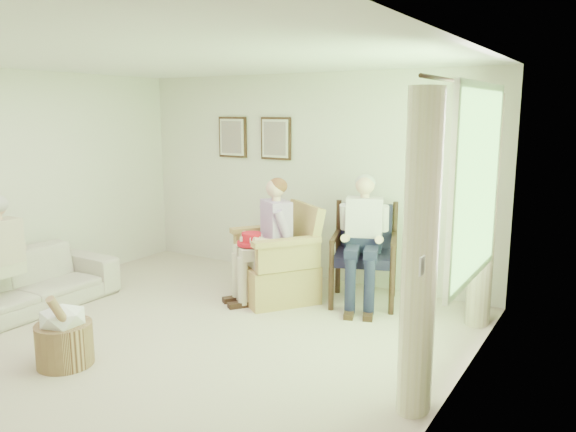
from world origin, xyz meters
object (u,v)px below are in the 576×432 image
Objects in this scene: wood_armchair at (367,250)px; person_dark at (362,230)px; person_wicker at (270,232)px; hatbox at (64,335)px; red_hat at (251,240)px; sofa at (17,285)px; wicker_armchair at (277,268)px.

person_dark is (0.00, -0.18, 0.26)m from wood_armchair.
hatbox is (-0.61, -2.28, -0.54)m from person_wicker.
wood_armchair is 1.11m from person_wicker.
person_dark is 1.22m from red_hat.
person_wicker is (2.11, 1.73, 0.50)m from sofa.
red_hat is at bearing -81.29° from wicker_armchair.
wicker_armchair is 1.05m from wood_armchair.
wood_armchair is at bearing 61.88° from hatbox.
sofa is at bearing -162.12° from wood_armchair.
person_wicker is 0.23m from red_hat.
sofa is 2.77m from person_wicker.
wood_armchair is 0.31m from person_dark.
person_wicker reaches higher than wicker_armchair.
wicker_armchair is 0.52× the size of sofa.
wicker_armchair is 1.57× the size of hatbox.
person_wicker is 2.42m from hatbox.
wood_armchair is at bearing 60.84° from wicker_armchair.
person_dark is at bearing 60.31° from hatbox.
wood_armchair is 1.57× the size of hatbox.
person_dark is at bearing -109.46° from wood_armchair.
sofa is 3.05× the size of hatbox.
hatbox is (1.50, -0.55, -0.04)m from sofa.
wicker_armchair is 0.76× the size of person_dark.
wicker_armchair is 2.82m from sofa.
hatbox is (-0.45, -2.13, -0.45)m from red_hat.
hatbox is (-0.61, -2.43, -0.08)m from wicker_armchair.
wood_armchair reaches higher than hatbox.
red_hat is (-1.08, -0.74, 0.13)m from wood_armchair.
sofa is (-3.03, -2.31, -0.29)m from wood_armchair.
person_wicker is 1.98× the size of hatbox.
red_hat is 2.22m from hatbox.
wood_armchair is 0.76× the size of person_dark.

